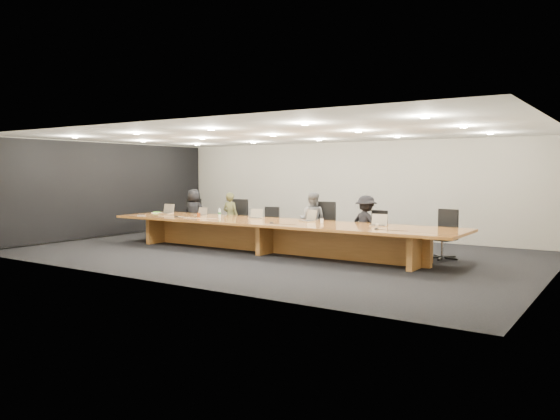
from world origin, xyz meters
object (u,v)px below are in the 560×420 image
(laptop_c, at_px, (255,214))
(amber_mug, at_px, (199,215))
(person_a, at_px, (194,213))
(chair_right, at_px, (374,232))
(av_box, at_px, (141,216))
(conference_table, at_px, (273,231))
(laptop_d, at_px, (307,215))
(chair_mid_right, at_px, (323,225))
(chair_far_right, at_px, (443,234))
(person_d, at_px, (366,224))
(person_c, at_px, (312,220))
(paper_cup_near, at_px, (322,221))
(person_b, at_px, (231,217))
(mic_right, at_px, (376,228))
(mic_center, at_px, (271,223))
(water_bottle, at_px, (219,213))
(chair_left, at_px, (236,220))
(chair_mid_left, at_px, (269,225))
(laptop_b, at_px, (200,211))
(laptop_e, at_px, (378,220))
(paper_cup_far, at_px, (377,225))
(laptop_a, at_px, (166,209))
(chair_far_left, at_px, (190,218))

(laptop_c, xyz_separation_m, amber_mug, (-1.48, -0.45, -0.07))
(person_a, distance_m, laptop_c, 2.98)
(amber_mug, bearing_deg, chair_right, 15.77)
(amber_mug, bearing_deg, av_box, -156.82)
(person_a, bearing_deg, amber_mug, 131.31)
(conference_table, height_order, amber_mug, amber_mug)
(laptop_d, bearing_deg, chair_mid_right, 115.24)
(chair_far_right, bearing_deg, person_d, -164.90)
(person_a, bearing_deg, laptop_c, 158.29)
(chair_far_right, bearing_deg, person_c, -167.94)
(paper_cup_near, height_order, av_box, paper_cup_near)
(av_box, bearing_deg, person_b, 28.87)
(mic_right, bearing_deg, mic_center, -177.01)
(laptop_c, bearing_deg, mic_center, -53.04)
(person_d, height_order, water_bottle, person_d)
(chair_mid_right, bearing_deg, chair_left, 169.19)
(chair_left, relative_size, laptop_d, 3.25)
(chair_mid_left, bearing_deg, chair_left, 167.11)
(chair_far_right, relative_size, paper_cup_near, 11.79)
(chair_left, bearing_deg, laptop_d, -24.99)
(person_d, height_order, av_box, person_d)
(mic_center, bearing_deg, chair_mid_left, 126.66)
(laptop_d, height_order, mic_right, laptop_d)
(laptop_d, bearing_deg, person_c, 136.33)
(water_bottle, bearing_deg, av_box, -157.64)
(person_d, xyz_separation_m, laptop_b, (-4.46, -0.83, 0.18))
(amber_mug, bearing_deg, chair_far_right, 12.02)
(person_b, bearing_deg, laptop_c, 149.15)
(chair_mid_left, xyz_separation_m, laptop_e, (3.53, -0.92, 0.38))
(water_bottle, bearing_deg, laptop_c, 15.22)
(av_box, xyz_separation_m, mic_center, (4.02, 0.25, 0.00))
(chair_right, relative_size, chair_far_right, 0.92)
(conference_table, distance_m, laptop_b, 2.62)
(paper_cup_far, distance_m, mic_center, 2.43)
(chair_right, bearing_deg, paper_cup_far, -50.94)
(chair_left, bearing_deg, chair_right, -9.43)
(chair_mid_right, relative_size, person_d, 0.88)
(person_c, height_order, mic_right, person_c)
(laptop_a, distance_m, amber_mug, 1.58)
(laptop_b, relative_size, mic_right, 2.76)
(person_d, height_order, laptop_c, person_d)
(chair_left, bearing_deg, person_a, 175.86)
(amber_mug, xyz_separation_m, paper_cup_near, (3.48, 0.32, -0.01))
(person_c, bearing_deg, chair_mid_right, 160.07)
(chair_far_right, height_order, laptop_a, chair_far_right)
(laptop_c, relative_size, mic_center, 2.76)
(laptop_c, distance_m, mic_center, 1.36)
(person_a, relative_size, paper_cup_near, 14.85)
(conference_table, distance_m, person_d, 2.20)
(chair_far_left, height_order, person_c, person_c)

